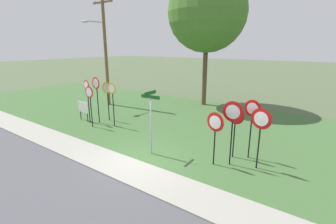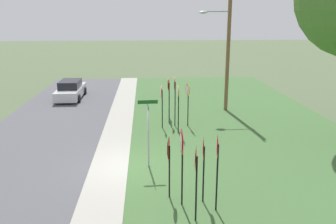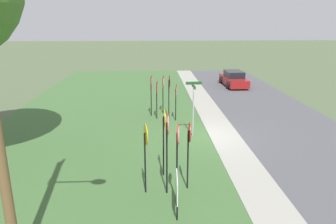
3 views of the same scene
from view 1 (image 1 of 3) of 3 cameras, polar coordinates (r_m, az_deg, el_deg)
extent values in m
plane|color=#4C5B3D|center=(10.58, -7.04, -11.46)|extent=(160.00, 160.00, 0.00)
cube|color=#99968C|center=(10.07, -10.19, -12.89)|extent=(44.00, 1.60, 0.06)
cube|color=#3D6033|center=(15.18, 8.42, -2.98)|extent=(44.00, 12.00, 0.04)
cylinder|color=black|center=(16.05, -13.90, 1.88)|extent=(0.06, 0.06, 2.19)
cylinder|color=gold|center=(15.82, -14.25, 5.52)|extent=(0.70, 0.16, 0.71)
cylinder|color=white|center=(15.81, -14.30, 5.51)|extent=(0.55, 0.11, 0.55)
cylinder|color=black|center=(14.69, -12.74, 1.09)|extent=(0.06, 0.06, 2.38)
cylinder|color=gold|center=(14.43, -13.12, 5.44)|extent=(0.64, 0.04, 0.64)
cylinder|color=white|center=(14.42, -13.17, 5.43)|extent=(0.50, 0.02, 0.50)
cylinder|color=black|center=(15.00, -17.66, 0.63)|extent=(0.06, 0.06, 2.17)
cylinder|color=red|center=(14.76, -18.11, 4.49)|extent=(0.69, 0.04, 0.69)
cylinder|color=white|center=(14.75, -18.16, 4.48)|extent=(0.54, 0.02, 0.54)
cylinder|color=black|center=(15.62, -16.19, 2.08)|extent=(0.06, 0.06, 2.58)
cylinder|color=red|center=(15.37, -16.65, 6.54)|extent=(0.72, 0.09, 0.72)
cylinder|color=white|center=(15.36, -16.70, 6.53)|extent=(0.56, 0.06, 0.56)
cylinder|color=black|center=(15.87, -18.21, 1.83)|extent=(0.06, 0.06, 2.42)
cylinder|color=red|center=(15.63, -18.68, 5.93)|extent=(0.67, 0.15, 0.67)
cylinder|color=white|center=(15.62, -18.73, 5.92)|extent=(0.52, 0.10, 0.52)
cylinder|color=black|center=(10.03, 14.70, -5.89)|extent=(0.06, 0.06, 2.33)
cone|color=red|center=(9.66, 15.05, 0.04)|extent=(0.84, 0.05, 0.84)
cone|color=white|center=(9.64, 15.00, 0.01)|extent=(0.57, 0.03, 0.57)
cylinder|color=black|center=(10.88, 18.86, -4.65)|extent=(0.06, 0.06, 2.29)
cone|color=red|center=(10.53, 19.29, 0.79)|extent=(0.72, 0.14, 0.72)
cone|color=white|center=(10.52, 19.26, 0.76)|extent=(0.49, 0.09, 0.49)
cylinder|color=black|center=(9.96, 10.90, -7.11)|extent=(0.06, 0.06, 1.91)
cone|color=red|center=(9.63, 11.06, -2.36)|extent=(0.78, 0.16, 0.78)
cone|color=silver|center=(9.61, 11.00, -2.39)|extent=(0.53, 0.10, 0.53)
cylinder|color=black|center=(10.79, 15.32, -5.33)|extent=(0.06, 0.06, 2.01)
cone|color=red|center=(10.47, 15.60, -0.67)|extent=(0.82, 0.14, 0.82)
cone|color=silver|center=(10.45, 15.56, -0.69)|extent=(0.55, 0.09, 0.56)
cylinder|color=black|center=(10.09, 20.62, -6.85)|extent=(0.06, 0.06, 2.14)
cone|color=red|center=(9.74, 21.10, -1.53)|extent=(0.82, 0.17, 0.82)
cone|color=white|center=(9.72, 21.07, -1.55)|extent=(0.55, 0.11, 0.56)
cylinder|color=#9EA0A8|center=(10.66, -4.06, -3.52)|extent=(0.07, 0.07, 2.54)
cylinder|color=#9EA0A8|center=(10.32, -4.19, 3.26)|extent=(0.09, 0.09, 0.03)
cube|color=#19511E|center=(10.31, -4.20, 3.58)|extent=(0.96, 0.08, 0.15)
cube|color=#19511E|center=(10.27, -4.21, 4.51)|extent=(0.07, 0.82, 0.15)
cylinder|color=brown|center=(20.20, -14.52, 14.19)|extent=(0.24, 0.24, 8.93)
cube|color=brown|center=(20.44, -15.22, 23.72)|extent=(2.10, 0.12, 0.12)
cylinder|color=gray|center=(21.10, -16.84, 23.61)|extent=(0.09, 0.09, 0.10)
cylinder|color=#9EA0A8|center=(19.73, -16.92, 19.73)|extent=(0.08, 1.70, 0.08)
ellipsoid|color=#B7B7BC|center=(19.22, -19.01, 19.52)|extent=(0.40, 0.56, 0.18)
cylinder|color=black|center=(16.96, -19.87, -0.75)|extent=(0.05, 0.05, 0.55)
cylinder|color=black|center=(16.33, -18.44, -1.22)|extent=(0.05, 0.05, 0.55)
cube|color=white|center=(16.49, -19.36, 1.10)|extent=(1.10, 0.09, 0.70)
cylinder|color=brown|center=(19.90, 8.69, 9.76)|extent=(0.36, 0.36, 5.66)
sphere|color=#47752D|center=(19.96, 9.23, 22.22)|extent=(6.00, 6.00, 6.00)
camera|label=2|loc=(10.74, 82.09, 10.10)|focal=37.72mm
camera|label=3|loc=(23.91, -31.52, 15.77)|focal=33.72mm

